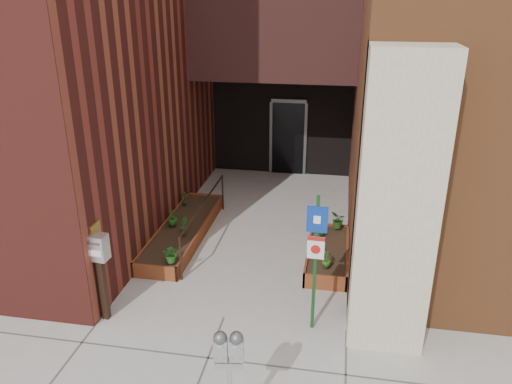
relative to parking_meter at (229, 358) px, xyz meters
The scene contains 14 objects.
ground 2.66m from the parking_meter, 105.52° to the left, with size 80.00×80.00×0.00m, color #9E9991.
planter_left 5.55m from the parking_meter, 113.65° to the left, with size 0.90×3.60×0.30m.
planter_right 4.71m from the parking_meter, 77.90° to the left, with size 0.80×2.20×0.30m.
handrail 5.24m from the parking_meter, 108.84° to the left, with size 0.04×3.34×0.90m.
parking_meter is the anchor object (origin of this frame).
sign_post 2.44m from the parking_meter, 70.37° to the left, with size 0.31×0.08×2.28m.
payment_dropbox 3.20m from the parking_meter, 142.47° to the left, with size 0.32×0.25×1.53m.
shrub_left_a 3.95m from the parking_meter, 119.08° to the left, with size 0.32×0.32×0.36m, color #235C1A.
shrub_left_b 5.04m from the parking_meter, 113.99° to the left, with size 0.20×0.20×0.37m, color #1E4E16.
shrub_left_c 5.52m from the parking_meter, 115.99° to the left, with size 0.22×0.22×0.39m, color #22601B.
shrub_left_d 6.58m from the parking_meter, 112.36° to the left, with size 0.18×0.18×0.33m, color #175119.
shrub_right_a 3.93m from the parking_meter, 75.56° to the left, with size 0.18×0.18×0.32m, color #2C5F1B.
shrub_right_b 5.09m from the parking_meter, 80.66° to the left, with size 0.20×0.20×0.37m, color #29621C.
shrub_right_c 5.56m from the parking_meter, 78.16° to the left, with size 0.33×0.33×0.37m, color #215217.
Camera 1 is at (1.73, -6.67, 5.01)m, focal length 35.00 mm.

